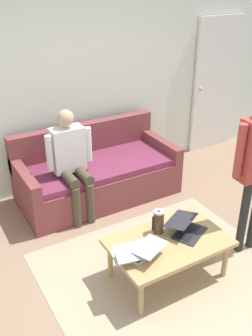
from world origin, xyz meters
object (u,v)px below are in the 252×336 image
object	(u,v)px
interior_door	(215,85)
coffee_table	(169,244)
laptop_left	(143,250)
laptop_center	(186,228)
laptop_right	(131,254)
couch	(97,174)
person_seated	(71,158)
french_press	(159,222)

from	to	relation	value
interior_door	coffee_table	distance (m)	3.30
laptop_left	laptop_center	size ratio (longest dim) A/B	0.91
coffee_table	laptop_right	xyz separation A→B (m)	(0.42, 0.03, 0.08)
laptop_center	laptop_left	bearing A→B (deg)	6.48
interior_door	couch	distance (m)	2.47
interior_door	person_seated	distance (m)	2.83
laptop_left	laptop_right	bearing A→B (deg)	-5.12
interior_door	couch	world-z (taller)	interior_door
french_press	laptop_center	bearing A→B (deg)	147.99
person_seated	laptop_right	bearing A→B (deg)	86.38
coffee_table	laptop_center	xyz separation A→B (m)	(-0.21, -0.02, 0.09)
laptop_left	person_seated	size ratio (longest dim) A/B	0.31
laptop_center	french_press	world-z (taller)	french_press
couch	coffee_table	world-z (taller)	couch
coffee_table	laptop_left	bearing A→B (deg)	6.83
laptop_left	french_press	world-z (taller)	french_press
interior_door	laptop_right	distance (m)	3.62
laptop_left	laptop_right	size ratio (longest dim) A/B	1.13
laptop_right	couch	bearing A→B (deg)	-106.65
french_press	person_seated	bearing A→B (deg)	-76.26
laptop_right	french_press	bearing A→B (deg)	-155.37
person_seated	couch	bearing A→B (deg)	-151.55
couch	french_press	size ratio (longest dim) A/B	7.55
laptop_left	person_seated	bearing A→B (deg)	-89.19
coffee_table	laptop_right	size ratio (longest dim) A/B	3.06
interior_door	laptop_right	size ratio (longest dim) A/B	5.77
person_seated	french_press	bearing A→B (deg)	103.74
coffee_table	person_seated	xyz separation A→B (m)	(0.33, -1.46, 0.35)
coffee_table	interior_door	bearing A→B (deg)	-137.99
coffee_table	couch	bearing A→B (deg)	-93.09
laptop_right	french_press	xyz separation A→B (m)	(-0.41, -0.19, 0.08)
laptop_center	laptop_right	distance (m)	0.64
laptop_left	laptop_center	xyz separation A→B (m)	(-0.52, -0.06, 0.00)
couch	person_seated	size ratio (longest dim) A/B	1.55
french_press	person_seated	size ratio (longest dim) A/B	0.20
interior_door	couch	xyz separation A→B (m)	(2.31, 0.47, -0.72)
couch	coffee_table	xyz separation A→B (m)	(0.09, 1.69, 0.07)
interior_door	laptop_center	world-z (taller)	interior_door
laptop_left	laptop_right	distance (m)	0.12
laptop_right	person_seated	bearing A→B (deg)	-93.62
person_seated	interior_door	bearing A→B (deg)	-165.58
interior_door	coffee_table	bearing A→B (deg)	42.01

